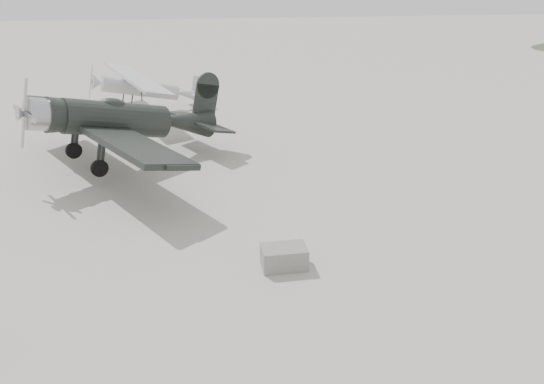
% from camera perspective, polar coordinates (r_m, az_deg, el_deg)
% --- Properties ---
extents(ground, '(160.00, 160.00, 0.00)m').
position_cam_1_polar(ground, '(19.30, -4.06, -5.23)').
color(ground, gray).
rests_on(ground, ground).
extents(lowwing_monoplane, '(11.05, 12.81, 4.44)m').
position_cam_1_polar(lowwing_monoplane, '(26.29, -15.52, 7.46)').
color(lowwing_monoplane, black).
rests_on(lowwing_monoplane, ground).
extents(highwing_monoplane, '(7.60, 10.41, 2.99)m').
position_cam_1_polar(highwing_monoplane, '(36.04, -13.50, 11.13)').
color(highwing_monoplane, '#B0B3B6').
rests_on(highwing_monoplane, ground).
extents(equipment_block, '(1.51, 0.98, 0.74)m').
position_cam_1_polar(equipment_block, '(17.53, 1.31, -7.01)').
color(equipment_block, slate).
rests_on(equipment_block, ground).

